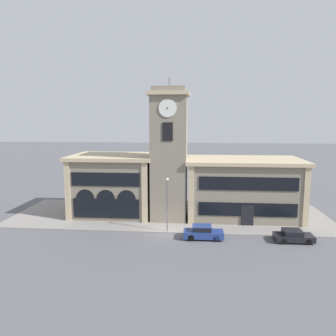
# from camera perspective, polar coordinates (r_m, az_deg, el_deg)

# --- Properties ---
(ground_plane) EXTENTS (300.00, 300.00, 0.00)m
(ground_plane) POSITION_cam_1_polar(r_m,az_deg,el_deg) (38.15, -0.52, -11.33)
(ground_plane) COLOR #56565B
(sidewalk_kerb) EXTENTS (41.80, 13.84, 0.15)m
(sidewalk_kerb) POSITION_cam_1_polar(r_m,az_deg,el_deg) (44.68, 0.34, -8.26)
(sidewalk_kerb) COLOR gray
(sidewalk_kerb) RESTS_ON ground_plane
(clock_tower) EXTENTS (5.14, 5.14, 18.06)m
(clock_tower) POSITION_cam_1_polar(r_m,az_deg,el_deg) (41.71, 0.20, 2.33)
(clock_tower) COLOR gray
(clock_tower) RESTS_ON ground_plane
(town_hall_left_wing) EXTENTS (11.21, 9.17, 8.17)m
(town_hall_left_wing) POSITION_cam_1_polar(r_m,az_deg,el_deg) (45.60, -9.38, -2.80)
(town_hall_left_wing) COLOR gray
(town_hall_left_wing) RESTS_ON ground_plane
(town_hall_right_wing) EXTENTS (15.08, 9.17, 7.81)m
(town_hall_right_wing) POSITION_cam_1_polar(r_m,az_deg,el_deg) (44.68, 12.94, -3.37)
(town_hall_right_wing) COLOR gray
(town_hall_right_wing) RESTS_ON ground_plane
(parked_car_near) EXTENTS (4.33, 1.78, 1.52)m
(parked_car_near) POSITION_cam_1_polar(r_m,az_deg,el_deg) (36.46, 6.08, -11.01)
(parked_car_near) COLOR navy
(parked_car_near) RESTS_ON ground_plane
(parked_car_mid) EXTENTS (4.06, 1.94, 1.31)m
(parked_car_mid) POSITION_cam_1_polar(r_m,az_deg,el_deg) (37.94, 20.96, -10.92)
(parked_car_mid) COLOR black
(parked_car_mid) RESTS_ON ground_plane
(street_lamp) EXTENTS (0.36, 0.36, 6.25)m
(street_lamp) POSITION_cam_1_polar(r_m,az_deg,el_deg) (37.31, -0.15, -5.05)
(street_lamp) COLOR #4C4C51
(street_lamp) RESTS_ON sidewalk_kerb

